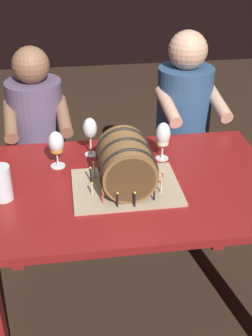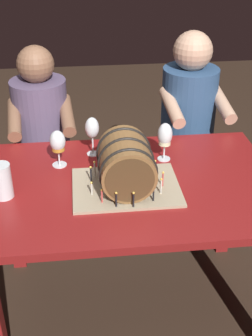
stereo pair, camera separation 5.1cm
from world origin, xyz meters
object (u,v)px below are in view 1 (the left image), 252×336
dining_table (130,204)px  beer_pint (2,184)px  wine_glass_empty (90,129)px  person_seated_right (182,141)px  person_seated_left (41,156)px  barrel_cake (126,166)px  wine_glass_amber (56,144)px  wine_glass_white (163,136)px

dining_table → beer_pint: (-0.53, -0.05, 0.18)m
wine_glass_empty → person_seated_right: 0.79m
beer_pint → person_seated_left: size_ratio=0.13×
barrel_cake → person_seated_left: bearing=117.7°
wine_glass_empty → person_seated_left: 0.63m
wine_glass_amber → wine_glass_empty: bearing=29.1°
barrel_cake → wine_glass_white: size_ratio=2.43×
wine_glass_empty → person_seated_right: (0.57, 0.44, -0.33)m
wine_glass_white → person_seated_left: bearing=139.1°
wine_glass_amber → person_seated_left: (-0.11, 0.52, -0.34)m
wine_glass_white → person_seated_right: bearing=65.2°
beer_pint → person_seated_right: bearing=38.4°
person_seated_left → barrel_cake: bearing=-62.3°
wine_glass_amber → wine_glass_empty: (0.16, 0.09, 0.02)m
wine_glass_empty → wine_glass_white: wine_glass_empty is taller
beer_pint → person_seated_left: 0.82m
wine_glass_white → person_seated_left: person_seated_left is taller
person_seated_right → wine_glass_empty: bearing=-142.8°
dining_table → wine_glass_white: bearing=46.0°
beer_pint → person_seated_right: (0.96, 0.76, -0.26)m
barrel_cake → wine_glass_empty: 0.34m
dining_table → wine_glass_amber: 0.43m
barrel_cake → wine_glass_amber: bearing=141.1°
wine_glass_white → beer_pint: (-0.72, -0.24, -0.05)m
dining_table → wine_glass_empty: wine_glass_empty is taller
person_seated_right → barrel_cake: bearing=-120.7°
wine_glass_amber → barrel_cake: bearing=-38.9°
dining_table → person_seated_right: person_seated_right is taller
dining_table → wine_glass_amber: (-0.31, 0.18, 0.23)m
wine_glass_white → person_seated_right: 0.65m
beer_pint → person_seated_left: (0.11, 0.76, -0.29)m
barrel_cake → wine_glass_empty: (-0.12, 0.32, 0.03)m
barrel_cake → wine_glass_amber: 0.37m
wine_glass_amber → person_seated_right: bearing=35.6°
dining_table → wine_glass_amber: bearing=149.3°
wine_glass_empty → person_seated_left: size_ratio=0.17×
barrel_cake → person_seated_left: 0.91m
dining_table → beer_pint: bearing=-174.7°
wine_glass_amber → wine_glass_white: size_ratio=0.94×
wine_glass_amber → wine_glass_empty: 0.18m
wine_glass_empty → wine_glass_white: (0.33, -0.09, -0.01)m
barrel_cake → wine_glass_empty: size_ratio=2.35×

